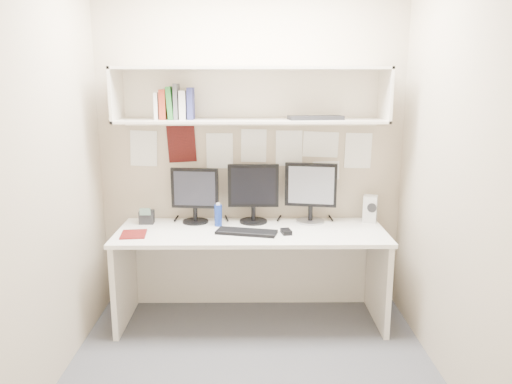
{
  "coord_description": "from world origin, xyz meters",
  "views": [
    {
      "loc": [
        0.0,
        -2.93,
        1.81
      ],
      "look_at": [
        0.03,
        0.35,
        1.09
      ],
      "focal_mm": 35.0,
      "sensor_mm": 36.0,
      "label": 1
    }
  ],
  "objects_px": {
    "keyboard": "(247,232)",
    "maroon_notebook": "(134,234)",
    "desk": "(251,276)",
    "speaker": "(370,209)",
    "monitor_right": "(311,190)",
    "monitor_left": "(195,193)",
    "desk_phone": "(147,217)",
    "monitor_center": "(253,191)"
  },
  "relations": [
    {
      "from": "monitor_left",
      "to": "monitor_right",
      "type": "xyz_separation_m",
      "value": [
        0.91,
        -0.0,
        0.02
      ]
    },
    {
      "from": "keyboard",
      "to": "maroon_notebook",
      "type": "distance_m",
      "value": 0.82
    },
    {
      "from": "monitor_right",
      "to": "speaker",
      "type": "relative_size",
      "value": 2.23
    },
    {
      "from": "keyboard",
      "to": "desk_phone",
      "type": "relative_size",
      "value": 3.28
    },
    {
      "from": "monitor_left",
      "to": "desk",
      "type": "bearing_deg",
      "value": -20.45
    },
    {
      "from": "monitor_center",
      "to": "monitor_right",
      "type": "distance_m",
      "value": 0.45
    },
    {
      "from": "monitor_right",
      "to": "keyboard",
      "type": "bearing_deg",
      "value": -137.2
    },
    {
      "from": "monitor_center",
      "to": "monitor_left",
      "type": "bearing_deg",
      "value": -178.99
    },
    {
      "from": "monitor_left",
      "to": "keyboard",
      "type": "relative_size",
      "value": 0.98
    },
    {
      "from": "speaker",
      "to": "keyboard",
      "type": "bearing_deg",
      "value": -144.17
    },
    {
      "from": "monitor_center",
      "to": "speaker",
      "type": "height_order",
      "value": "monitor_center"
    },
    {
      "from": "monitor_left",
      "to": "monitor_center",
      "type": "bearing_deg",
      "value": 6.0
    },
    {
      "from": "monitor_center",
      "to": "keyboard",
      "type": "bearing_deg",
      "value": -98.31
    },
    {
      "from": "monitor_left",
      "to": "desk_phone",
      "type": "xyz_separation_m",
      "value": [
        -0.38,
        -0.03,
        -0.18
      ]
    },
    {
      "from": "keyboard",
      "to": "desk",
      "type": "bearing_deg",
      "value": 82.35
    },
    {
      "from": "keyboard",
      "to": "maroon_notebook",
      "type": "height_order",
      "value": "keyboard"
    },
    {
      "from": "monitor_center",
      "to": "keyboard",
      "type": "relative_size",
      "value": 1.05
    },
    {
      "from": "maroon_notebook",
      "to": "desk_phone",
      "type": "xyz_separation_m",
      "value": [
        0.03,
        0.31,
        0.05
      ]
    },
    {
      "from": "desk",
      "to": "maroon_notebook",
      "type": "distance_m",
      "value": 0.94
    },
    {
      "from": "desk",
      "to": "desk_phone",
      "type": "bearing_deg",
      "value": 167.1
    },
    {
      "from": "monitor_left",
      "to": "keyboard",
      "type": "xyz_separation_m",
      "value": [
        0.41,
        -0.31,
        -0.23
      ]
    },
    {
      "from": "monitor_right",
      "to": "monitor_left",
      "type": "bearing_deg",
      "value": -169.1
    },
    {
      "from": "monitor_left",
      "to": "monitor_center",
      "type": "distance_m",
      "value": 0.46
    },
    {
      "from": "desk",
      "to": "monitor_right",
      "type": "height_order",
      "value": "monitor_right"
    },
    {
      "from": "monitor_left",
      "to": "maroon_notebook",
      "type": "relative_size",
      "value": 2.01
    },
    {
      "from": "monitor_center",
      "to": "monitor_right",
      "type": "bearing_deg",
      "value": 1.02
    },
    {
      "from": "monitor_center",
      "to": "desk_phone",
      "type": "relative_size",
      "value": 3.44
    },
    {
      "from": "maroon_notebook",
      "to": "desk",
      "type": "bearing_deg",
      "value": 1.46
    },
    {
      "from": "monitor_right",
      "to": "desk_phone",
      "type": "height_order",
      "value": "monitor_right"
    },
    {
      "from": "monitor_right",
      "to": "keyboard",
      "type": "distance_m",
      "value": 0.64
    },
    {
      "from": "maroon_notebook",
      "to": "speaker",
      "type": "bearing_deg",
      "value": 4.28
    },
    {
      "from": "keyboard",
      "to": "speaker",
      "type": "xyz_separation_m",
      "value": [
        0.97,
        0.32,
        0.09
      ]
    },
    {
      "from": "keyboard",
      "to": "desk_phone",
      "type": "distance_m",
      "value": 0.83
    },
    {
      "from": "monitor_left",
      "to": "monitor_center",
      "type": "height_order",
      "value": "monitor_center"
    },
    {
      "from": "monitor_left",
      "to": "maroon_notebook",
      "type": "distance_m",
      "value": 0.58
    },
    {
      "from": "keyboard",
      "to": "maroon_notebook",
      "type": "relative_size",
      "value": 2.05
    },
    {
      "from": "monitor_left",
      "to": "monitor_right",
      "type": "height_order",
      "value": "monitor_right"
    },
    {
      "from": "monitor_right",
      "to": "keyboard",
      "type": "height_order",
      "value": "monitor_right"
    },
    {
      "from": "speaker",
      "to": "desk_phone",
      "type": "distance_m",
      "value": 1.76
    },
    {
      "from": "monitor_center",
      "to": "monitor_right",
      "type": "relative_size",
      "value": 0.98
    },
    {
      "from": "maroon_notebook",
      "to": "monitor_right",
      "type": "bearing_deg",
      "value": 7.88
    },
    {
      "from": "speaker",
      "to": "maroon_notebook",
      "type": "height_order",
      "value": "speaker"
    }
  ]
}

